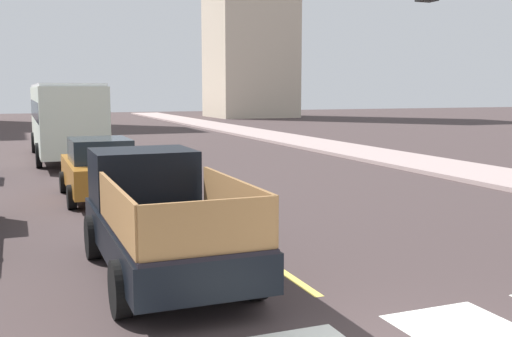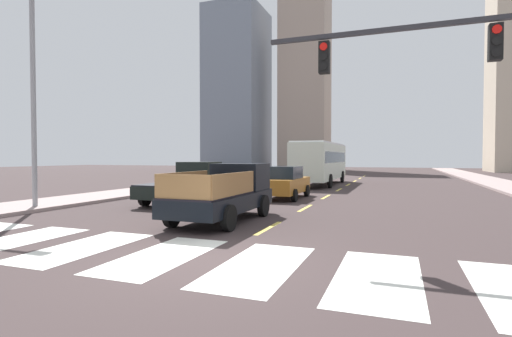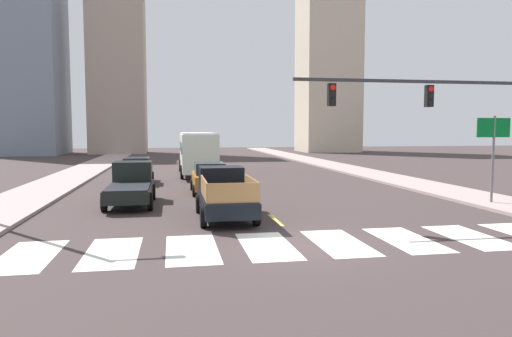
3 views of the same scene
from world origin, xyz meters
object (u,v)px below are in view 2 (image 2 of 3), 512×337
pickup_stakebed (227,193)px  city_bus (321,160)px  pickup_dark (187,183)px  streetlight_left (36,90)px  sedan_near_left (247,176)px  sedan_mid (284,182)px

pickup_stakebed → city_bus: size_ratio=0.48×
pickup_dark → city_bus: city_bus is taller
pickup_stakebed → streetlight_left: bearing=-177.1°
pickup_stakebed → sedan_near_left: (-4.37, 12.98, -0.08)m
sedan_near_left → streetlight_left: (-4.06, -13.51, 4.11)m
city_bus → sedan_near_left: size_ratio=2.45×
sedan_near_left → pickup_stakebed: bearing=-73.0°
sedan_mid → pickup_dark: bearing=-140.2°
sedan_mid → sedan_near_left: bearing=128.5°
pickup_stakebed → sedan_mid: pickup_stakebed is taller
pickup_stakebed → streetlight_left: size_ratio=0.58×
city_bus → pickup_dark: bearing=-103.7°
pickup_stakebed → pickup_dark: (-4.03, 4.15, -0.02)m
sedan_mid → sedan_near_left: (-4.34, 5.58, 0.00)m
pickup_dark → city_bus: bearing=77.8°
sedan_near_left → sedan_mid: bearing=-53.7°
pickup_dark → sedan_near_left: 8.84m
streetlight_left → sedan_mid: bearing=43.4°
sedan_near_left → city_bus: bearing=49.5°
pickup_dark → sedan_mid: 5.16m
pickup_stakebed → pickup_dark: size_ratio=1.00×
pickup_dark → streetlight_left: streetlight_left is taller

